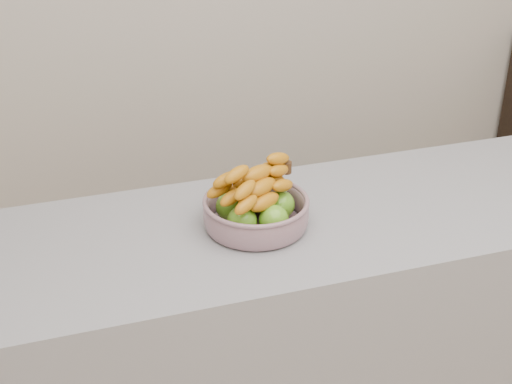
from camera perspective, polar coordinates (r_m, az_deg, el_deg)
counter at (r=2.20m, az=7.52°, el=-11.60°), size 2.00×0.60×0.90m
fruit_bowl at (r=1.82m, az=-0.01°, el=-1.30°), size 0.27×0.27×0.17m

